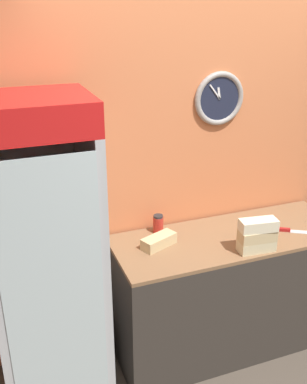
# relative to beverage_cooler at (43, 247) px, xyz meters

# --- Properties ---
(wall_back) EXTENTS (5.20, 0.09, 2.70)m
(wall_back) POSITION_rel_beverage_cooler_xyz_m (1.26, 0.32, 0.30)
(wall_back) COLOR #D17547
(wall_back) RESTS_ON ground_plane
(prep_counter) EXTENTS (1.66, 0.62, 0.91)m
(prep_counter) POSITION_rel_beverage_cooler_xyz_m (1.26, -0.03, -0.60)
(prep_counter) COLOR #332D28
(prep_counter) RESTS_ON ground_plane
(beverage_cooler) EXTENTS (0.63, 0.63, 1.96)m
(beverage_cooler) POSITION_rel_beverage_cooler_xyz_m (0.00, 0.00, 0.00)
(beverage_cooler) COLOR #B2B7BC
(beverage_cooler) RESTS_ON ground_plane
(sandwich_stack_bottom) EXTENTS (0.25, 0.12, 0.07)m
(sandwich_stack_bottom) POSITION_rel_beverage_cooler_xyz_m (1.30, -0.27, -0.11)
(sandwich_stack_bottom) COLOR beige
(sandwich_stack_bottom) RESTS_ON prep_counter
(sandwich_stack_middle) EXTENTS (0.25, 0.12, 0.07)m
(sandwich_stack_middle) POSITION_rel_beverage_cooler_xyz_m (1.30, -0.27, -0.04)
(sandwich_stack_middle) COLOR tan
(sandwich_stack_middle) RESTS_ON sandwich_stack_bottom
(sandwich_stack_top) EXTENTS (0.25, 0.14, 0.07)m
(sandwich_stack_top) POSITION_rel_beverage_cooler_xyz_m (1.30, -0.27, 0.04)
(sandwich_stack_top) COLOR beige
(sandwich_stack_top) RESTS_ON sandwich_stack_middle
(sandwich_flat_left) EXTENTS (0.26, 0.18, 0.07)m
(sandwich_flat_left) POSITION_rel_beverage_cooler_xyz_m (0.74, 0.01, -0.11)
(sandwich_flat_left) COLOR tan
(sandwich_flat_left) RESTS_ON prep_counter
(chefs_knife) EXTENTS (0.31, 0.20, 0.02)m
(chefs_knife) POSITION_rel_beverage_cooler_xyz_m (1.68, -0.14, -0.14)
(chefs_knife) COLOR silver
(chefs_knife) RESTS_ON prep_counter
(condiment_jar) EXTENTS (0.07, 0.07, 0.13)m
(condiment_jar) POSITION_rel_beverage_cooler_xyz_m (0.80, 0.19, -0.08)
(condiment_jar) COLOR #B72D23
(condiment_jar) RESTS_ON prep_counter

